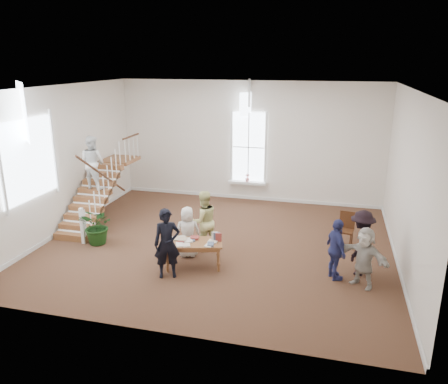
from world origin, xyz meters
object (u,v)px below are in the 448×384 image
(woman_cluster_a, at_px, (336,250))
(library_table, at_px, (192,245))
(floor_plant, at_px, (98,226))
(side_chair, at_px, (346,227))
(woman_cluster_b, at_px, (361,243))
(police_officer, at_px, (167,244))
(person_yellow, at_px, (203,221))
(elderly_woman, at_px, (188,232))
(woman_cluster_c, at_px, (364,257))

(woman_cluster_a, bearing_deg, library_table, 69.41)
(woman_cluster_a, height_order, floor_plant, woman_cluster_a)
(woman_cluster_a, bearing_deg, side_chair, -32.05)
(floor_plant, bearing_deg, side_chair, 13.72)
(woman_cluster_a, distance_m, woman_cluster_b, 0.75)
(police_officer, distance_m, person_yellow, 1.80)
(library_table, bearing_deg, woman_cluster_a, -11.85)
(elderly_woman, height_order, side_chair, elderly_woman)
(person_yellow, height_order, side_chair, person_yellow)
(woman_cluster_b, bearing_deg, library_table, -61.16)
(elderly_woman, relative_size, side_chair, 1.41)
(person_yellow, xyz_separation_m, woman_cluster_c, (4.29, -1.04, -0.13))
(elderly_woman, relative_size, woman_cluster_c, 0.95)
(elderly_woman, bearing_deg, floor_plant, -21.97)
(library_table, bearing_deg, floor_plant, 150.64)
(woman_cluster_c, xyz_separation_m, side_chair, (-0.36, 2.40, -0.18))
(woman_cluster_c, bearing_deg, library_table, -145.71)
(woman_cluster_b, bearing_deg, side_chair, -150.48)
(floor_plant, bearing_deg, elderly_woman, -2.90)
(library_table, bearing_deg, elderly_woman, 102.88)
(woman_cluster_c, bearing_deg, person_yellow, -160.21)
(woman_cluster_c, bearing_deg, floor_plant, -151.83)
(woman_cluster_a, bearing_deg, woman_cluster_b, -77.89)
(woman_cluster_a, relative_size, woman_cluster_c, 1.05)
(library_table, height_order, woman_cluster_b, woman_cluster_b)
(woman_cluster_a, xyz_separation_m, woman_cluster_c, (0.65, -0.20, -0.03))
(person_yellow, xyz_separation_m, woman_cluster_b, (4.24, -0.39, -0.04))
(woman_cluster_b, bearing_deg, floor_plant, -71.03)
(elderly_woman, distance_m, woman_cluster_c, 4.62)
(elderly_woman, height_order, woman_cluster_c, woman_cluster_c)
(elderly_woman, bearing_deg, woman_cluster_c, 154.20)
(police_officer, relative_size, person_yellow, 1.01)
(person_yellow, xyz_separation_m, woman_cluster_a, (3.64, -0.84, -0.10))
(woman_cluster_c, bearing_deg, woman_cluster_b, 127.41)
(elderly_woman, xyz_separation_m, woman_cluster_c, (4.59, -0.54, 0.04))
(woman_cluster_c, relative_size, side_chair, 1.48)
(police_officer, relative_size, elderly_woman, 1.25)
(woman_cluster_a, distance_m, woman_cluster_c, 0.68)
(library_table, distance_m, woman_cluster_c, 4.25)
(woman_cluster_c, relative_size, floor_plant, 1.33)
(elderly_woman, bearing_deg, library_table, 99.83)
(person_yellow, relative_size, side_chair, 1.74)
(police_officer, xyz_separation_m, floor_plant, (-2.71, 1.39, -0.33))
(floor_plant, bearing_deg, police_officer, -27.15)
(person_yellow, bearing_deg, side_chair, 160.58)
(elderly_woman, bearing_deg, person_yellow, -140.04)
(side_chair, bearing_deg, woman_cluster_b, -69.40)
(woman_cluster_b, height_order, woman_cluster_c, woman_cluster_b)
(police_officer, bearing_deg, library_table, 32.31)
(woman_cluster_b, distance_m, side_chair, 1.80)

